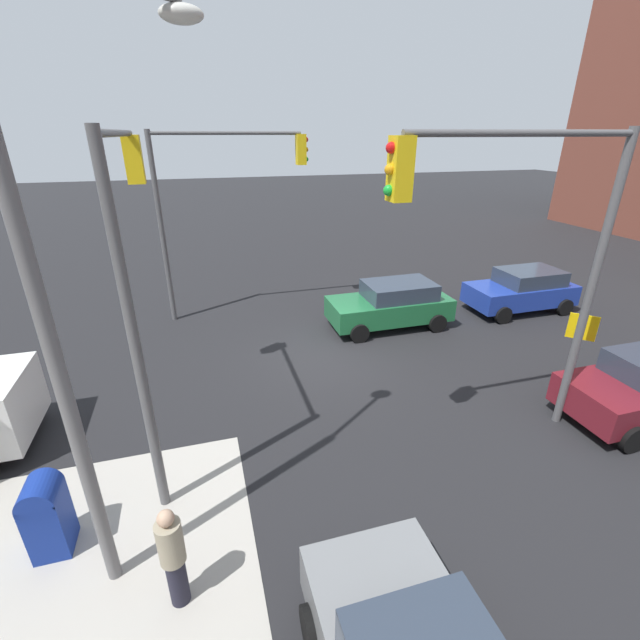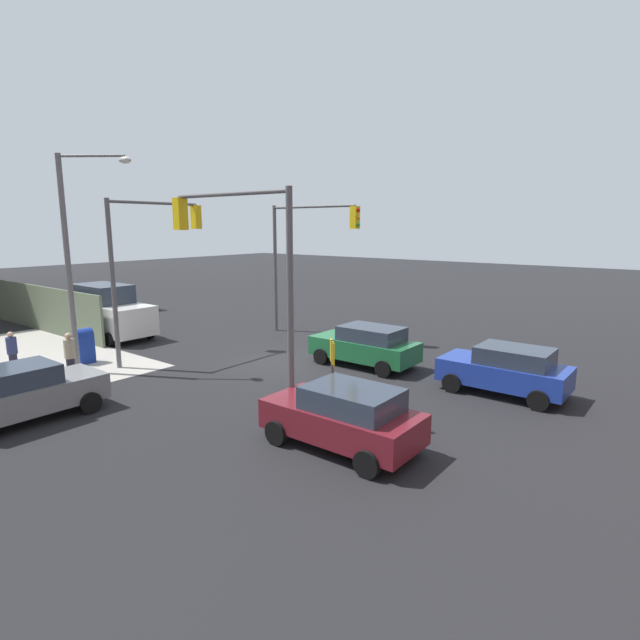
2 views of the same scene
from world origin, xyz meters
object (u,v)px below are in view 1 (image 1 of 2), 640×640
Objects in this scene: mailbox_blue at (47,514)px; pedestrian_waiting at (173,556)px; sedan_blue at (522,290)px; traffic_signal_ne_corner at (132,243)px; street_lamp_corner at (70,286)px; hatchback_green at (391,304)px; traffic_signal_se_corner at (218,189)px; traffic_signal_nw_corner at (528,236)px.

mailbox_blue is 0.81× the size of pedestrian_waiting.
mailbox_blue is 0.35× the size of sedan_blue.
traffic_signal_ne_corner is 0.81× the size of street_lamp_corner.
traffic_signal_ne_corner is 5.15m from pedestrian_waiting.
sedan_blue reaches higher than mailbox_blue.
mailbox_blue is at bearing -24.22° from street_lamp_corner.
sedan_blue is (-13.35, -7.25, -3.86)m from street_lamp_corner.
mailbox_blue is at bearing 36.14° from hatchback_green.
traffic_signal_ne_corner is 3.66× the size of pedestrian_waiting.
traffic_signal_se_corner is at bearing -169.01° from pedestrian_waiting.
traffic_signal_se_corner reaches higher than pedestrian_waiting.
pedestrian_waiting reaches higher than hatchback_green.
mailbox_blue is at bearing 24.48° from sedan_blue.
traffic_signal_se_corner is 1.00× the size of traffic_signal_ne_corner.
street_lamp_corner is 15.67m from sedan_blue.
mailbox_blue is at bearing 68.61° from traffic_signal_se_corner.
traffic_signal_nw_corner reaches higher than pedestrian_waiting.
pedestrian_waiting is at bearing 16.35° from traffic_signal_nw_corner.
traffic_signal_se_corner is 11.73m from pedestrian_waiting.
traffic_signal_ne_corner is 1.53× the size of hatchback_green.
street_lamp_corner is 1.88× the size of hatchback_green.
traffic_signal_ne_corner is at bearing 74.64° from traffic_signal_se_corner.
traffic_signal_ne_corner is at bearing -98.35° from street_lamp_corner.
traffic_signal_se_corner is at bearing -111.39° from mailbox_blue.
traffic_signal_nw_corner is 1.61× the size of sedan_blue.
traffic_signal_nw_corner is 7.60m from street_lamp_corner.
pedestrian_waiting is (6.82, 2.00, -3.67)m from traffic_signal_nw_corner.
traffic_signal_ne_corner is (2.02, 7.36, -0.06)m from traffic_signal_se_corner.
traffic_signal_se_corner is 3.66× the size of pedestrian_waiting.
hatchback_green is at bearing 158.72° from pedestrian_waiting.
pedestrian_waiting is at bearing 94.71° from traffic_signal_ne_corner.
traffic_signal_se_corner is 0.81× the size of street_lamp_corner.
street_lamp_corner is (2.42, 10.08, 0.08)m from traffic_signal_se_corner.
traffic_signal_ne_corner reaches higher than mailbox_blue.
traffic_signal_nw_corner is 1.00× the size of traffic_signal_ne_corner.
mailbox_blue is at bearing -106.98° from pedestrian_waiting.
sedan_blue is at bearing 179.74° from hatchback_green.
street_lamp_corner is 11.39m from hatchback_green.
sedan_blue is (-5.48, 0.03, -0.00)m from hatchback_green.
pedestrian_waiting is at bearing 48.83° from hatchback_green.
sedan_blue is (-12.95, -4.53, -3.72)m from traffic_signal_ne_corner.
street_lamp_corner is at bearing -122.70° from pedestrian_waiting.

